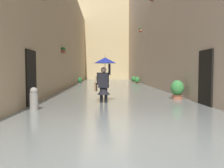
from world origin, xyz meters
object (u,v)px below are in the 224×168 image
potted_plant_mid_left (177,91)px  potted_plant_near_left (137,81)px  potted_plant_far_left (134,80)px  mooring_bollard (34,102)px  person_wading (104,74)px  potted_plant_mid_right (80,81)px

potted_plant_mid_left → potted_plant_near_left: (-0.02, -12.45, -0.12)m
potted_plant_mid_left → potted_plant_near_left: potted_plant_mid_left is taller
potted_plant_far_left → mooring_bollard: (5.56, 18.76, 0.03)m
person_wading → potted_plant_far_left: (-3.34, -17.09, -0.90)m
person_wading → potted_plant_mid_right: (2.20, -12.76, -0.88)m
potted_plant_mid_left → mooring_bollard: (5.42, 2.69, -0.10)m
potted_plant_mid_right → potted_plant_mid_left: 12.92m
person_wading → potted_plant_near_left: size_ratio=2.37×
potted_plant_mid_right → potted_plant_far_left: size_ratio=1.07×
mooring_bollard → potted_plant_far_left: bearing=-106.5°
person_wading → potted_plant_mid_right: person_wading is taller
potted_plant_mid_right → potted_plant_mid_left: bearing=114.7°
potted_plant_mid_right → potted_plant_mid_left: (-5.40, 11.74, 0.12)m
person_wading → potted_plant_far_left: size_ratio=2.54×
potted_plant_mid_left → mooring_bollard: potted_plant_mid_left is taller
potted_plant_mid_left → potted_plant_near_left: size_ratio=1.21×
potted_plant_mid_left → potted_plant_near_left: bearing=-90.1°
potted_plant_mid_right → potted_plant_far_left: bearing=-142.0°
potted_plant_mid_right → potted_plant_mid_left: size_ratio=0.82×
potted_plant_far_left → mooring_bollard: mooring_bollard is taller
potted_plant_mid_right → potted_plant_mid_left: potted_plant_mid_left is taller
potted_plant_mid_right → mooring_bollard: mooring_bollard is taller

